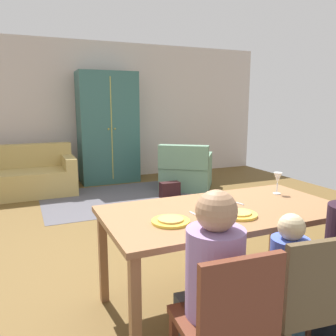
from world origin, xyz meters
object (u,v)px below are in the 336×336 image
(armchair, at_px, (186,171))
(couch, at_px, (18,177))
(dining_table, at_px, (224,218))
(wine_glass, at_px, (278,179))
(dining_chair_child, at_px, (304,299))
(dining_chair_man, at_px, (228,322))
(plate_near_child, at_px, (239,215))
(plate_near_man, at_px, (171,221))
(person_child, at_px, (284,293))
(person_man, at_px, (211,298))
(armoire, at_px, (108,128))
(handbag, at_px, (170,190))

(armchair, bearing_deg, couch, 165.75)
(dining_table, xyz_separation_m, wine_glass, (0.64, 0.18, 0.21))
(wine_glass, relative_size, couch, 0.10)
(dining_chair_child, bearing_deg, dining_chair_man, -179.96)
(plate_near_child, bearing_deg, couch, 108.36)
(wine_glass, height_order, armchair, wine_glass)
(dining_chair_man, bearing_deg, couch, 100.65)
(plate_near_man, xyz_separation_m, armchair, (1.84, 3.49, -0.45))
(dining_table, xyz_separation_m, plate_near_man, (-0.49, -0.12, 0.08))
(dining_table, relative_size, person_child, 1.91)
(person_man, bearing_deg, wine_glass, 36.17)
(person_child, height_order, armchair, person_child)
(dining_table, xyz_separation_m, person_man, (-0.48, -0.64, -0.17))
(dining_chair_man, distance_m, person_child, 0.53)
(person_man, xyz_separation_m, armoire, (0.71, 5.13, 0.54))
(couch, bearing_deg, armchair, -14.25)
(dining_chair_child, distance_m, handbag, 3.84)
(person_man, relative_size, couch, 0.62)
(wine_glass, relative_size, person_child, 0.20)
(person_man, bearing_deg, handbag, 69.59)
(person_child, bearing_deg, plate_near_man, 133.03)
(plate_near_man, height_order, dining_chair_child, dining_chair_child)
(person_man, bearing_deg, armchair, 65.34)
(person_man, xyz_separation_m, couch, (-0.93, 4.71, -0.21))
(person_man, height_order, dining_chair_child, person_man)
(plate_near_man, bearing_deg, dining_chair_man, -90.43)
(couch, xyz_separation_m, armoire, (1.64, 0.42, 0.75))
(couch, relative_size, armchair, 1.51)
(plate_near_child, relative_size, couch, 0.14)
(person_man, height_order, armoire, armoire)
(armchair, bearing_deg, plate_near_man, -117.85)
(plate_near_man, xyz_separation_m, couch, (-0.92, 4.19, -0.47))
(plate_near_child, height_order, armchair, armchair)
(dining_table, distance_m, dining_chair_man, 0.97)
(wine_glass, distance_m, armchair, 3.32)
(wine_glass, height_order, dining_chair_child, wine_glass)
(person_man, distance_m, couch, 4.80)
(person_man, bearing_deg, armoire, 82.07)
(wine_glass, xyz_separation_m, person_child, (-0.63, -0.83, -0.46))
(dining_table, distance_m, wine_glass, 0.69)
(person_man, bearing_deg, dining_table, 52.87)
(wine_glass, relative_size, armoire, 0.09)
(plate_near_man, bearing_deg, armoire, 81.16)
(armchair, xyz_separation_m, armoire, (-1.13, 1.12, 0.73))
(dining_chair_child, bearing_deg, person_child, 85.68)
(plate_near_child, distance_m, handbag, 3.27)
(plate_near_man, bearing_deg, person_man, -89.75)
(plate_near_child, bearing_deg, wine_glass, 29.47)
(couch, relative_size, armoire, 0.86)
(plate_near_man, height_order, armoire, armoire)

